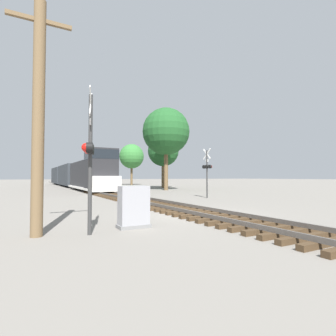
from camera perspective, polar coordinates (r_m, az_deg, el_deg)
The scene contains 10 objects.
ground_plane at distance 12.49m, azimuth 5.63°, elevation -9.98°, with size 400.00×400.00×0.00m, color slate.
rail_track_bed at distance 12.47m, azimuth 5.63°, elevation -9.36°, with size 2.60×160.00×0.31m.
freight_train at distance 48.66m, azimuth -20.28°, elevation -1.51°, with size 2.87×47.50×4.69m.
crossing_signal_near at distance 8.33m, azimuth -16.76°, elevation 3.39°, with size 0.54×1.01×4.43m.
crossing_signal_far at distance 22.09m, azimuth 8.53°, elevation -0.11°, with size 0.40×1.01×4.13m.
relay_cabinet at distance 9.17m, azimuth -7.47°, elevation -8.44°, with size 1.10×0.59×1.43m.
utility_pole at distance 8.78m, azimuth -26.38°, elevation 10.47°, with size 1.80×0.34×7.03m.
tree_far_right at distance 35.12m, azimuth -0.44°, elevation 7.90°, with size 6.26×6.26×10.93m.
tree_mid_background at distance 42.88m, azimuth -1.05°, elevation 3.70°, with size 5.05×5.05×8.54m.
tree_deep_background at distance 58.01m, azimuth -7.92°, elevation 2.51°, with size 5.36×5.36×8.96m.
Camera 1 is at (-6.93, -10.25, 1.74)m, focal length 28.00 mm.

